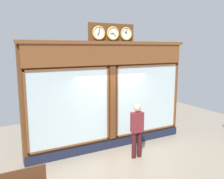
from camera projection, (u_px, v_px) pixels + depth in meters
shop_facade at (110, 95)px, 7.99m from camera, size 5.80×0.42×4.11m
pedestrian at (137, 128)px, 7.32m from camera, size 0.37×0.23×1.69m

